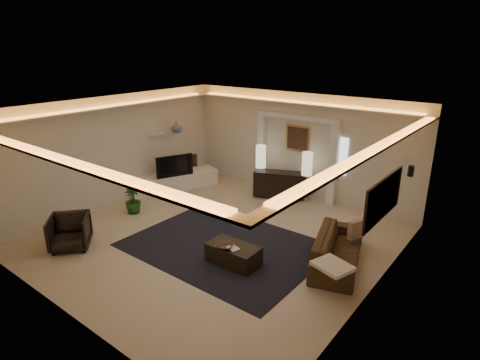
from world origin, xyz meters
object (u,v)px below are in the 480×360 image
Objects in this scene: console at (280,184)px; armchair at (70,232)px; coffee_table at (234,254)px; sofa at (338,249)px.

armchair is (-1.93, -5.21, -0.04)m from console.
coffee_table is 1.28× the size of armchair.
coffee_table is at bearing -21.46° from armchair.
armchair reaches higher than sofa.
armchair is at bearing -133.76° from console.
sofa is at bearing -62.58° from console.
console is at bearing 33.42° from sofa.
sofa is at bearing -17.32° from armchair.
console is 3.65m from sofa.
console reaches higher than coffee_table.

